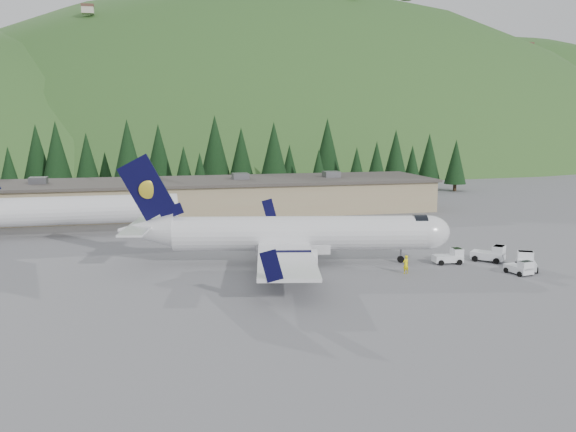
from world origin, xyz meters
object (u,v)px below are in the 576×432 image
Objects in this scene: baggage_tug_a at (450,257)px; terminal_building at (209,196)px; airliner at (292,235)px; baggage_tug_c at (526,262)px; baggage_tug_d at (521,268)px; second_airliner at (64,210)px; baggage_tug_b at (491,254)px; ramp_worker at (406,264)px.

terminal_building reaches higher than baggage_tug_a.
baggage_tug_c is at bearing -8.77° from airliner.
terminal_building is 24.95× the size of baggage_tug_d.
terminal_building is at bearing 107.67° from airliner.
airliner is at bearing 97.17° from baggage_tug_c.
second_airliner is 9.08× the size of baggage_tug_a.
baggage_tug_a is 7.25m from baggage_tug_c.
baggage_tug_b is 1.21× the size of baggage_tug_d.
baggage_tug_d is at bearing -49.15° from baggage_tug_a.
ramp_worker is at bearing -120.54° from baggage_tug_b.
baggage_tug_a is 7.23m from baggage_tug_d.
baggage_tug_b is at bearing 177.47° from ramp_worker.
baggage_tug_b is at bearing 166.73° from baggage_tug_d.
baggage_tug_d is at bearing -35.63° from second_airliner.
second_airliner is at bearing -165.30° from baggage_tug_b.
second_airliner is at bearing 152.56° from baggage_tug_a.
terminal_building is 53.14m from baggage_tug_d.
terminal_building is 40.05× the size of ramp_worker.
baggage_tug_c is (21.54, -7.98, -2.23)m from airliner.
baggage_tug_c is (45.49, -29.78, -2.57)m from second_airliner.
airliner is 0.47× the size of terminal_building.
airliner is 32.39m from second_airliner.
airliner is 22.20m from baggage_tug_d.
baggage_tug_c is at bearing -30.64° from baggage_tug_a.
second_airliner is at bearing 149.26° from airliner.
second_airliner is 9.66× the size of baggage_tug_d.
baggage_tug_b reaches higher than baggage_tug_a.
baggage_tug_b is at bearing -30.24° from second_airliner.
ramp_worker is at bearing -73.09° from terminal_building.
baggage_tug_d is 1.61× the size of ramp_worker.
ramp_worker is at bearing -40.43° from second_airliner.
baggage_tug_c reaches higher than baggage_tug_d.
terminal_building is at bearing 38.78° from second_airliner.
terminal_building reaches higher than ramp_worker.
baggage_tug_a is at bearing -171.51° from ramp_worker.
terminal_building is (-25.58, 45.78, 1.87)m from baggage_tug_c.
baggage_tug_b is at bearing 0.57° from airliner.
ramp_worker is (-10.68, -2.77, 0.11)m from baggage_tug_b.
airliner is 16.27m from baggage_tug_a.
baggage_tug_a is at bearing -1.80° from airliner.
second_airliner is 7.99× the size of baggage_tug_b.
terminal_building is 46.53m from ramp_worker.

